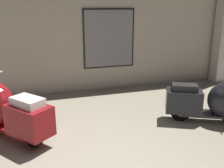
% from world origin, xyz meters
% --- Properties ---
extents(showroom_back_wall, '(18.00, 0.63, 3.80)m').
position_xyz_m(showroom_back_wall, '(0.16, 3.96, 1.90)').
color(showroom_back_wall, '#BCB29E').
rests_on(showroom_back_wall, ground).
extents(scooter_0, '(1.52, 1.73, 1.10)m').
position_xyz_m(scooter_0, '(-1.42, 1.77, 0.50)').
color(scooter_0, black).
rests_on(scooter_0, ground).
extents(scooter_1, '(1.68, 1.14, 1.00)m').
position_xyz_m(scooter_1, '(2.47, 1.10, 0.46)').
color(scooter_1, black).
rests_on(scooter_1, ground).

